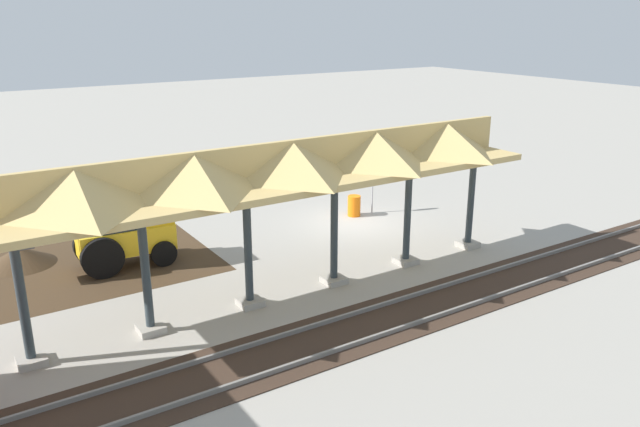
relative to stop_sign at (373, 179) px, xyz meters
The scene contains 8 objects.
ground_plane 2.29m from the stop_sign, 26.38° to the left, with size 120.00×120.00×0.00m, color #9E998E.
dirt_work_zone 12.57m from the stop_sign, ahead, with size 9.15×7.00×0.01m, color #42301E.
platform_canopy 9.33m from the stop_sign, 36.61° to the left, with size 16.50×3.20×4.90m.
rail_tracks 8.62m from the stop_sign, 79.82° to the left, with size 60.00×2.58×0.15m.
stop_sign is the anchor object (origin of this frame).
backhoe 11.01m from the stop_sign, ahead, with size 5.17×1.83×2.82m.
dirt_mound 14.24m from the stop_sign, ahead, with size 4.78×4.78×1.29m, color #42301E.
traffic_barrel 1.44m from the stop_sign, ahead, with size 0.56×0.56×0.90m, color orange.
Camera 1 is at (14.74, 20.11, 8.38)m, focal length 35.00 mm.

